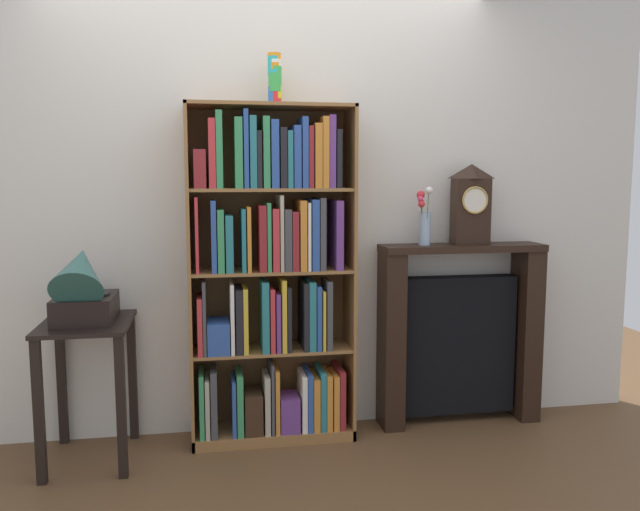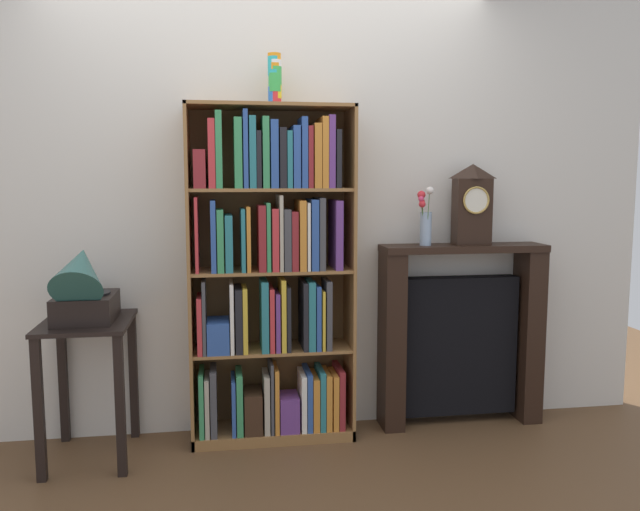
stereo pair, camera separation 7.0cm
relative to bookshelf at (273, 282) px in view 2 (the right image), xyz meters
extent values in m
cube|color=brown|center=(-0.01, -0.14, -0.90)|extent=(7.42, 6.40, 0.02)
cube|color=silver|center=(0.07, 0.20, 0.43)|extent=(4.42, 0.08, 2.65)
cube|color=olive|center=(-0.45, 0.01, 0.03)|extent=(0.02, 0.31, 1.85)
cube|color=olive|center=(0.44, 0.01, 0.03)|extent=(0.02, 0.31, 1.85)
cube|color=brown|center=(-0.01, 0.16, 0.03)|extent=(0.90, 0.01, 1.85)
cube|color=olive|center=(-0.01, 0.01, 0.95)|extent=(0.90, 0.31, 0.02)
cube|color=olive|center=(-0.01, 0.01, -0.86)|extent=(0.90, 0.31, 0.06)
cube|color=#388E56|center=(-0.40, -0.01, -0.66)|extent=(0.03, 0.24, 0.35)
cube|color=#B2A893|center=(-0.37, -0.03, -0.67)|extent=(0.02, 0.22, 0.32)
cube|color=#424247|center=(-0.34, -0.03, -0.65)|extent=(0.03, 0.21, 0.37)
cube|color=#2D519E|center=(-0.23, -0.02, -0.68)|extent=(0.02, 0.23, 0.31)
cube|color=#388E56|center=(-0.20, -0.02, -0.66)|extent=(0.03, 0.23, 0.34)
cube|color=#382316|center=(-0.12, -0.03, -0.72)|extent=(0.10, 0.21, 0.23)
cube|color=#B2A893|center=(-0.05, -0.03, -0.67)|extent=(0.03, 0.21, 0.33)
cube|color=#424247|center=(-0.02, -0.01, -0.64)|extent=(0.02, 0.26, 0.39)
cube|color=orange|center=(0.01, -0.02, -0.66)|extent=(0.02, 0.24, 0.36)
cube|color=#663884|center=(0.08, -0.04, -0.74)|extent=(0.11, 0.18, 0.20)
cube|color=white|center=(0.16, -0.02, -0.68)|extent=(0.03, 0.23, 0.32)
cube|color=#2D519E|center=(0.19, 0.00, -0.67)|extent=(0.03, 0.26, 0.33)
cube|color=orange|center=(0.23, -0.01, -0.69)|extent=(0.04, 0.24, 0.30)
cube|color=teal|center=(0.26, -0.01, -0.67)|extent=(0.03, 0.25, 0.33)
cube|color=orange|center=(0.30, -0.02, -0.68)|extent=(0.03, 0.24, 0.32)
cube|color=orange|center=(0.34, -0.03, -0.68)|extent=(0.03, 0.21, 0.31)
cube|color=maroon|center=(0.37, -0.01, -0.67)|extent=(0.03, 0.26, 0.34)
cube|color=olive|center=(-0.01, 0.01, -0.38)|extent=(0.87, 0.29, 0.02)
cube|color=#C63338|center=(-0.40, -0.02, -0.22)|extent=(0.03, 0.22, 0.31)
cube|color=#424247|center=(-0.38, -0.01, -0.17)|extent=(0.02, 0.24, 0.40)
cube|color=#2D519E|center=(-0.30, -0.02, -0.29)|extent=(0.12, 0.22, 0.17)
cube|color=white|center=(-0.23, -0.03, -0.18)|extent=(0.02, 0.22, 0.38)
cube|color=black|center=(-0.19, -0.01, -0.20)|extent=(0.04, 0.24, 0.35)
cube|color=gold|center=(-0.16, -0.03, -0.20)|extent=(0.02, 0.21, 0.35)
cube|color=teal|center=(-0.05, -0.03, -0.18)|extent=(0.04, 0.22, 0.39)
cube|color=#C63338|center=(-0.01, 0.00, -0.20)|extent=(0.02, 0.27, 0.35)
cube|color=#663884|center=(0.02, -0.02, -0.21)|extent=(0.02, 0.23, 0.32)
cube|color=gold|center=(0.05, -0.01, -0.17)|extent=(0.02, 0.25, 0.40)
cube|color=black|center=(0.08, -0.01, -0.20)|extent=(0.02, 0.25, 0.36)
cube|color=black|center=(0.17, -0.01, -0.19)|extent=(0.03, 0.26, 0.38)
cube|color=teal|center=(0.20, -0.03, -0.18)|extent=(0.04, 0.21, 0.38)
cube|color=#2D519E|center=(0.24, -0.02, -0.20)|extent=(0.03, 0.24, 0.36)
cube|color=gold|center=(0.27, -0.01, -0.21)|extent=(0.02, 0.26, 0.33)
cube|color=#424247|center=(0.30, -0.03, -0.18)|extent=(0.03, 0.20, 0.38)
cube|color=olive|center=(-0.01, 0.01, 0.06)|extent=(0.87, 0.29, 0.02)
cube|color=#C63338|center=(-0.41, -0.02, 0.27)|extent=(0.02, 0.24, 0.40)
cube|color=#2D519E|center=(-0.32, -0.02, 0.26)|extent=(0.03, 0.24, 0.38)
cube|color=#388E56|center=(-0.28, -0.02, 0.24)|extent=(0.03, 0.22, 0.33)
cube|color=teal|center=(-0.24, 0.00, 0.22)|extent=(0.04, 0.26, 0.30)
cube|color=teal|center=(-0.16, -0.03, 0.24)|extent=(0.02, 0.22, 0.34)
cube|color=orange|center=(-0.13, -0.03, 0.24)|extent=(0.02, 0.21, 0.35)
cube|color=maroon|center=(-0.06, -0.03, 0.25)|extent=(0.04, 0.20, 0.35)
cube|color=#388E56|center=(-0.03, -0.02, 0.25)|extent=(0.02, 0.23, 0.37)
cube|color=#C63338|center=(0.01, -0.02, 0.24)|extent=(0.03, 0.23, 0.34)
cube|color=#B2A893|center=(0.04, 0.00, 0.27)|extent=(0.02, 0.26, 0.41)
cube|color=#424247|center=(0.07, -0.03, 0.24)|extent=(0.04, 0.22, 0.33)
cube|color=maroon|center=(0.11, -0.01, 0.23)|extent=(0.03, 0.24, 0.32)
cube|color=orange|center=(0.15, 0.00, 0.26)|extent=(0.04, 0.26, 0.38)
cube|color=white|center=(0.19, -0.01, 0.25)|extent=(0.02, 0.24, 0.37)
cube|color=#2D519E|center=(0.22, 0.00, 0.26)|extent=(0.04, 0.26, 0.38)
cube|color=#424247|center=(0.26, -0.01, 0.27)|extent=(0.03, 0.26, 0.39)
cube|color=#663884|center=(0.35, -0.01, 0.26)|extent=(0.04, 0.26, 0.38)
cube|color=olive|center=(-0.01, 0.01, 0.51)|extent=(0.87, 0.29, 0.02)
cube|color=maroon|center=(-0.38, -0.03, 0.62)|extent=(0.06, 0.22, 0.20)
cube|color=#C63338|center=(-0.32, -0.02, 0.69)|extent=(0.04, 0.22, 0.36)
cube|color=#388E56|center=(-0.28, -0.01, 0.71)|extent=(0.03, 0.25, 0.40)
cube|color=#388E56|center=(-0.18, -0.02, 0.70)|extent=(0.04, 0.22, 0.37)
cube|color=#2D519E|center=(-0.14, -0.01, 0.72)|extent=(0.02, 0.24, 0.41)
cube|color=teal|center=(-0.11, -0.01, 0.70)|extent=(0.03, 0.26, 0.37)
cube|color=black|center=(-0.08, -0.01, 0.66)|extent=(0.02, 0.26, 0.30)
cube|color=#388E56|center=(-0.04, -0.03, 0.70)|extent=(0.03, 0.21, 0.37)
cube|color=#2D519E|center=(0.01, -0.03, 0.69)|extent=(0.04, 0.22, 0.36)
cube|color=black|center=(0.05, -0.03, 0.67)|extent=(0.03, 0.22, 0.32)
cube|color=teal|center=(0.09, -0.03, 0.67)|extent=(0.03, 0.21, 0.30)
cube|color=#2D519E|center=(0.12, -0.01, 0.68)|extent=(0.04, 0.25, 0.33)
cube|color=#2D519E|center=(0.16, -0.03, 0.70)|extent=(0.03, 0.21, 0.37)
cube|color=maroon|center=(0.20, -0.01, 0.68)|extent=(0.03, 0.26, 0.33)
cube|color=orange|center=(0.24, -0.03, 0.69)|extent=(0.04, 0.20, 0.34)
cube|color=orange|center=(0.27, 0.00, 0.70)|extent=(0.03, 0.26, 0.38)
cube|color=#663884|center=(0.31, -0.03, 0.71)|extent=(0.03, 0.21, 0.38)
cube|color=black|center=(0.35, -0.02, 0.67)|extent=(0.03, 0.23, 0.31)
cylinder|color=blue|center=(0.02, 0.04, 1.01)|extent=(0.07, 0.07, 0.10)
cylinder|color=red|center=(0.02, 0.04, 1.03)|extent=(0.07, 0.07, 0.10)
cylinder|color=yellow|center=(0.02, 0.04, 1.04)|extent=(0.07, 0.07, 0.10)
cylinder|color=yellow|center=(0.02, 0.04, 1.06)|extent=(0.07, 0.07, 0.10)
cylinder|color=green|center=(0.02, 0.04, 1.08)|extent=(0.07, 0.07, 0.10)
cylinder|color=#28B2B7|center=(0.02, 0.04, 1.10)|extent=(0.07, 0.07, 0.10)
cylinder|color=green|center=(0.02, 0.04, 1.11)|extent=(0.07, 0.07, 0.10)
cylinder|color=orange|center=(0.02, 0.04, 1.13)|extent=(0.07, 0.07, 0.10)
cylinder|color=white|center=(0.02, 0.04, 1.15)|extent=(0.07, 0.07, 0.10)
cylinder|color=#28B2B7|center=(0.02, 0.04, 1.17)|extent=(0.07, 0.07, 0.10)
cylinder|color=orange|center=(0.02, 0.04, 1.18)|extent=(0.07, 0.07, 0.10)
cube|color=black|center=(-0.97, -0.11, -0.17)|extent=(0.44, 0.55, 0.02)
cube|color=black|center=(-1.16, -0.36, -0.54)|extent=(0.04, 0.04, 0.71)
cube|color=black|center=(-0.78, -0.36, -0.54)|extent=(0.04, 0.04, 0.71)
cube|color=black|center=(-1.16, 0.13, -0.54)|extent=(0.04, 0.04, 0.71)
cube|color=black|center=(-0.78, 0.13, -0.54)|extent=(0.04, 0.04, 0.71)
cube|color=black|center=(-0.97, -0.11, -0.09)|extent=(0.29, 0.36, 0.14)
cylinder|color=black|center=(-0.97, -0.11, -0.02)|extent=(0.25, 0.25, 0.01)
cylinder|color=#2D605B|center=(-0.97, -0.17, 0.01)|extent=(0.03, 0.03, 0.06)
cone|color=#2D605B|center=(-0.97, -0.22, 0.12)|extent=(0.26, 0.37, 0.37)
cube|color=black|center=(1.12, 0.04, 0.16)|extent=(0.97, 0.24, 0.04)
cube|color=black|center=(0.69, 0.04, -0.38)|extent=(0.12, 0.21, 1.04)
cube|color=black|center=(1.54, 0.04, -0.38)|extent=(0.12, 0.21, 1.04)
cube|color=black|center=(1.12, 0.08, -0.43)|extent=(0.69, 0.12, 0.83)
cube|color=black|center=(1.16, 0.04, 0.37)|extent=(0.21, 0.11, 0.38)
pyramid|color=black|center=(1.16, 0.04, 0.61)|extent=(0.21, 0.11, 0.08)
cylinder|color=silver|center=(1.16, -0.01, 0.44)|extent=(0.15, 0.01, 0.15)
torus|color=#B79347|center=(1.16, -0.02, 0.44)|extent=(0.16, 0.01, 0.16)
cylinder|color=#99B2D1|center=(0.89, 0.04, 0.28)|extent=(0.07, 0.07, 0.19)
cylinder|color=#4C753D|center=(0.87, 0.03, 0.31)|extent=(0.04, 0.04, 0.23)
sphere|color=red|center=(0.85, 0.01, 0.42)|extent=(0.04, 0.04, 0.04)
cylinder|color=#4C753D|center=(0.89, 0.01, 0.35)|extent=(0.01, 0.05, 0.30)
sphere|color=silver|center=(0.89, -0.01, 0.50)|extent=(0.04, 0.04, 0.04)
cylinder|color=#4C753D|center=(0.87, 0.04, 0.34)|extent=(0.04, 0.03, 0.28)
sphere|color=red|center=(0.85, 0.03, 0.47)|extent=(0.05, 0.05, 0.05)
cylinder|color=#4C753D|center=(0.87, 0.03, 0.32)|extent=(0.04, 0.03, 0.26)
sphere|color=#EA4275|center=(0.85, 0.02, 0.45)|extent=(0.03, 0.03, 0.03)
cylinder|color=#4C753D|center=(0.88, 0.06, 0.32)|extent=(0.02, 0.04, 0.24)
sphere|color=red|center=(0.87, 0.08, 0.43)|extent=(0.03, 0.03, 0.03)
camera|label=1|loc=(-0.35, -3.46, 0.57)|focal=35.72mm
camera|label=2|loc=(-0.28, -3.47, 0.57)|focal=35.72mm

